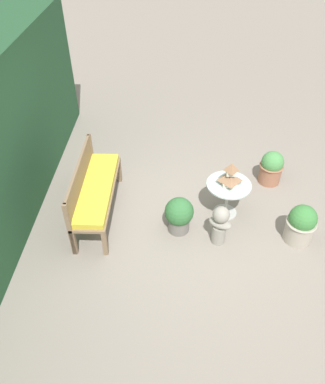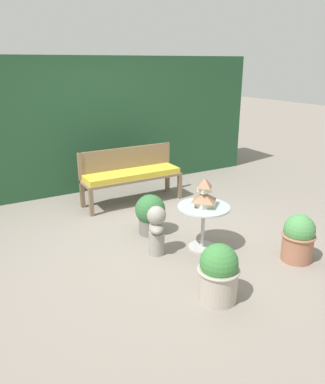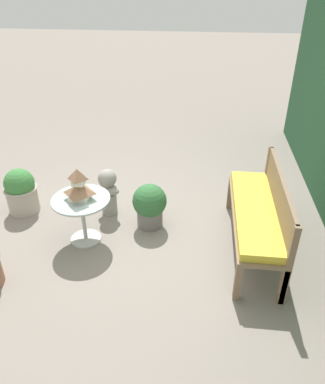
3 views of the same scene
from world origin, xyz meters
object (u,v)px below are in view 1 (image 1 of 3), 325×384
at_px(pagoda_birdhouse, 230,176).
at_px(potted_plant_table_near, 271,167).
at_px(potted_plant_bench_right, 301,224).
at_px(patio_table, 228,191).
at_px(garden_bench, 97,190).
at_px(garden_bust, 220,224).
at_px(potted_plant_hedge_corner, 179,215).

relative_size(pagoda_birdhouse, potted_plant_table_near, 0.64).
xyz_separation_m(potted_plant_table_near, potted_plant_bench_right, (-1.26, -0.16, 0.01)).
distance_m(patio_table, potted_plant_bench_right, 1.07).
bearing_deg(patio_table, pagoda_birdhouse, 0.00).
bearing_deg(potted_plant_bench_right, potted_plant_table_near, 7.03).
relative_size(garden_bench, patio_table, 2.55).
relative_size(patio_table, potted_plant_bench_right, 1.09).
distance_m(garden_bust, potted_plant_bench_right, 1.09).
bearing_deg(pagoda_birdhouse, potted_plant_bench_right, -117.57).
height_order(garden_bust, potted_plant_hedge_corner, garden_bust).
distance_m(patio_table, garden_bust, 0.59).
bearing_deg(pagoda_birdhouse, garden_bench, 92.11).
bearing_deg(potted_plant_table_near, potted_plant_bench_right, -172.97).
xyz_separation_m(pagoda_birdhouse, potted_plant_bench_right, (-0.49, -0.94, -0.41)).
height_order(garden_bench, pagoda_birdhouse, pagoda_birdhouse).
bearing_deg(garden_bench, potted_plant_hedge_corner, -104.08).
height_order(garden_bench, patio_table, patio_table).
distance_m(garden_bench, potted_plant_hedge_corner, 1.21).
relative_size(potted_plant_table_near, potted_plant_bench_right, 0.96).
relative_size(potted_plant_table_near, potted_plant_hedge_corner, 1.03).
height_order(patio_table, potted_plant_bench_right, potted_plant_bench_right).
bearing_deg(garden_bench, potted_plant_table_near, -72.20).
distance_m(patio_table, potted_plant_hedge_corner, 0.79).
bearing_deg(pagoda_birdhouse, potted_plant_table_near, -45.19).
xyz_separation_m(potted_plant_table_near, potted_plant_hedge_corner, (-1.13, 1.47, 0.00)).
xyz_separation_m(pagoda_birdhouse, potted_plant_table_near, (0.77, -0.78, -0.42)).
height_order(pagoda_birdhouse, garden_bust, pagoda_birdhouse).
relative_size(garden_bench, garden_bust, 2.65).
height_order(patio_table, pagoda_birdhouse, pagoda_birdhouse).
bearing_deg(potted_plant_hedge_corner, garden_bust, -110.53).
xyz_separation_m(garden_bench, garden_bust, (-0.49, -1.69, -0.12)).
xyz_separation_m(garden_bust, potted_plant_hedge_corner, (0.20, 0.54, -0.05)).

